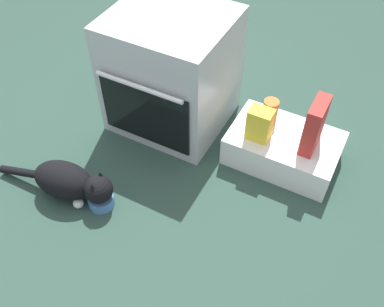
{
  "coord_description": "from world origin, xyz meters",
  "views": [
    {
      "loc": [
        0.97,
        -1.2,
        1.8
      ],
      "look_at": [
        0.32,
        0.04,
        0.25
      ],
      "focal_mm": 40.87,
      "sensor_mm": 36.0,
      "label": 1
    }
  ],
  "objects_px": {
    "cat": "(70,182)",
    "snack_bag": "(260,124)",
    "oven": "(171,72)",
    "food_bowl": "(101,200)",
    "sauce_jar": "(270,112)",
    "cereal_box": "(314,126)",
    "pantry_cabinet": "(283,148)"
  },
  "relations": [
    {
      "from": "cat",
      "to": "snack_bag",
      "type": "relative_size",
      "value": 3.69
    },
    {
      "from": "oven",
      "to": "food_bowl",
      "type": "height_order",
      "value": "oven"
    },
    {
      "from": "sauce_jar",
      "to": "oven",
      "type": "bearing_deg",
      "value": -175.5
    },
    {
      "from": "oven",
      "to": "snack_bag",
      "type": "bearing_deg",
      "value": -9.16
    },
    {
      "from": "snack_bag",
      "to": "oven",
      "type": "bearing_deg",
      "value": 170.84
    },
    {
      "from": "oven",
      "to": "snack_bag",
      "type": "xyz_separation_m",
      "value": [
        0.56,
        -0.09,
        -0.07
      ]
    },
    {
      "from": "cat",
      "to": "cereal_box",
      "type": "xyz_separation_m",
      "value": [
        0.97,
        0.72,
        0.21
      ]
    },
    {
      "from": "food_bowl",
      "to": "cat",
      "type": "height_order",
      "value": "cat"
    },
    {
      "from": "oven",
      "to": "pantry_cabinet",
      "type": "bearing_deg",
      "value": -1.67
    },
    {
      "from": "cat",
      "to": "sauce_jar",
      "type": "distance_m",
      "value": 1.08
    },
    {
      "from": "cereal_box",
      "to": "cat",
      "type": "bearing_deg",
      "value": -143.43
    },
    {
      "from": "oven",
      "to": "snack_bag",
      "type": "height_order",
      "value": "oven"
    },
    {
      "from": "cereal_box",
      "to": "snack_bag",
      "type": "relative_size",
      "value": 1.56
    },
    {
      "from": "pantry_cabinet",
      "to": "cereal_box",
      "type": "relative_size",
      "value": 2.04
    },
    {
      "from": "sauce_jar",
      "to": "snack_bag",
      "type": "distance_m",
      "value": 0.14
    },
    {
      "from": "pantry_cabinet",
      "to": "cat",
      "type": "relative_size",
      "value": 0.86
    },
    {
      "from": "cat",
      "to": "snack_bag",
      "type": "height_order",
      "value": "snack_bag"
    },
    {
      "from": "food_bowl",
      "to": "sauce_jar",
      "type": "xyz_separation_m",
      "value": [
        0.57,
        0.77,
        0.21
      ]
    },
    {
      "from": "food_bowl",
      "to": "snack_bag",
      "type": "xyz_separation_m",
      "value": [
        0.56,
        0.64,
        0.23
      ]
    },
    {
      "from": "pantry_cabinet",
      "to": "cereal_box",
      "type": "height_order",
      "value": "cereal_box"
    },
    {
      "from": "oven",
      "to": "food_bowl",
      "type": "xyz_separation_m",
      "value": [
        0.0,
        -0.73,
        -0.3
      ]
    },
    {
      "from": "food_bowl",
      "to": "cereal_box",
      "type": "relative_size",
      "value": 0.46
    },
    {
      "from": "food_bowl",
      "to": "oven",
      "type": "bearing_deg",
      "value": 90.05
    },
    {
      "from": "cereal_box",
      "to": "sauce_jar",
      "type": "relative_size",
      "value": 2.0
    },
    {
      "from": "sauce_jar",
      "to": "pantry_cabinet",
      "type": "bearing_deg",
      "value": -27.89
    },
    {
      "from": "pantry_cabinet",
      "to": "snack_bag",
      "type": "bearing_deg",
      "value": -151.25
    },
    {
      "from": "cat",
      "to": "pantry_cabinet",
      "type": "bearing_deg",
      "value": 33.05
    },
    {
      "from": "pantry_cabinet",
      "to": "food_bowl",
      "type": "bearing_deg",
      "value": -134.27
    },
    {
      "from": "pantry_cabinet",
      "to": "cat",
      "type": "xyz_separation_m",
      "value": [
        -0.85,
        -0.73,
        0.02
      ]
    },
    {
      "from": "snack_bag",
      "to": "food_bowl",
      "type": "bearing_deg",
      "value": -131.38
    },
    {
      "from": "cereal_box",
      "to": "food_bowl",
      "type": "bearing_deg",
      "value": -139.29
    },
    {
      "from": "food_bowl",
      "to": "pantry_cabinet",
      "type": "bearing_deg",
      "value": 45.73
    }
  ]
}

